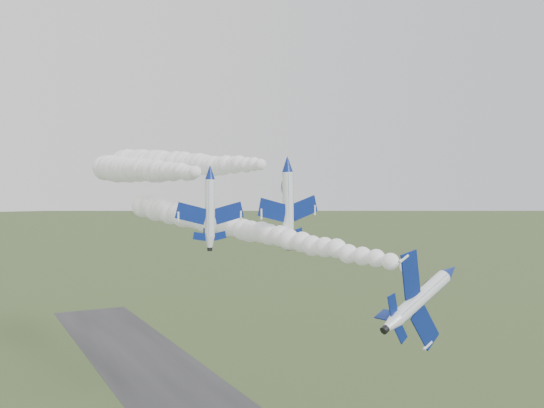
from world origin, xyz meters
The scene contains 6 objects.
jet_lead centered at (6.31, -7.78, 34.70)m, with size 5.09×13.08×9.97m.
smoke_trail_jet_lead centered at (-0.91, 31.40, 37.16)m, with size 4.52×72.52×4.52m, color white, non-canonical shape.
jet_pair_left centered at (-10.09, 20.55, 45.79)m, with size 9.81×11.81×2.91m.
smoke_trail_jet_pair_left centered at (-11.13, 51.08, 46.56)m, with size 5.39×56.00×5.39m, color white, non-canonical shape.
jet_pair_right centered at (2.54, 21.53, 47.13)m, with size 11.84×13.82×3.45m.
smoke_trail_jet_pair_right centered at (-3.89, 50.98, 47.76)m, with size 5.91×53.73×5.91m, color white, non-canonical shape.
Camera 1 is at (-40.73, -56.34, 44.10)m, focal length 40.00 mm.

